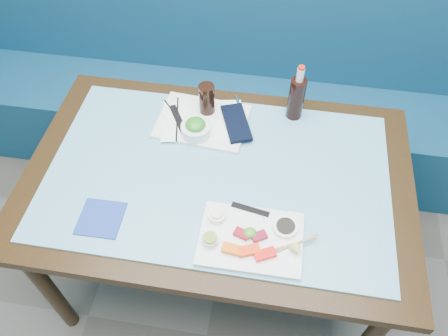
# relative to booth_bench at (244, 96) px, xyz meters

# --- Properties ---
(booth_bench) EXTENTS (3.00, 0.56, 1.17)m
(booth_bench) POSITION_rel_booth_bench_xyz_m (0.00, 0.00, 0.00)
(booth_bench) COLOR navy
(booth_bench) RESTS_ON ground
(dining_table) EXTENTS (1.40, 0.90, 0.75)m
(dining_table) POSITION_rel_booth_bench_xyz_m (0.00, -0.84, 0.29)
(dining_table) COLOR black
(dining_table) RESTS_ON ground
(glass_top) EXTENTS (1.22, 0.76, 0.01)m
(glass_top) POSITION_rel_booth_bench_xyz_m (0.00, -0.84, 0.38)
(glass_top) COLOR #5FA2BF
(glass_top) RESTS_ON dining_table
(sashimi_plate) EXTENTS (0.33, 0.24, 0.02)m
(sashimi_plate) POSITION_rel_booth_bench_xyz_m (0.15, -1.09, 0.39)
(sashimi_plate) COLOR white
(sashimi_plate) RESTS_ON glass_top
(salmon_left) EXTENTS (0.07, 0.04, 0.02)m
(salmon_left) POSITION_rel_booth_bench_xyz_m (0.10, -1.15, 0.41)
(salmon_left) COLOR #F75E09
(salmon_left) RESTS_ON sashimi_plate
(salmon_mid) EXTENTS (0.08, 0.06, 0.02)m
(salmon_mid) POSITION_rel_booth_bench_xyz_m (0.15, -1.14, 0.41)
(salmon_mid) COLOR #FF370A
(salmon_mid) RESTS_ON sashimi_plate
(salmon_right) EXTENTS (0.07, 0.06, 0.02)m
(salmon_right) POSITION_rel_booth_bench_xyz_m (0.20, -1.15, 0.41)
(salmon_right) COLOR #FA100A
(salmon_right) RESTS_ON sashimi_plate
(tuna_left) EXTENTS (0.06, 0.04, 0.02)m
(tuna_left) POSITION_rel_booth_bench_xyz_m (0.12, -1.09, 0.41)
(tuna_left) COLOR maroon
(tuna_left) RESTS_ON sashimi_plate
(tuna_right) EXTENTS (0.06, 0.05, 0.02)m
(tuna_right) POSITION_rel_booth_bench_xyz_m (0.18, -1.09, 0.41)
(tuna_right) COLOR maroon
(tuna_right) RESTS_ON sashimi_plate
(seaweed_garnish) EXTENTS (0.05, 0.05, 0.02)m
(seaweed_garnish) POSITION_rel_booth_bench_xyz_m (0.15, -1.08, 0.41)
(seaweed_garnish) COLOR #428D20
(seaweed_garnish) RESTS_ON sashimi_plate
(ramekin_wasabi) EXTENTS (0.07, 0.07, 0.02)m
(ramekin_wasabi) POSITION_rel_booth_bench_xyz_m (0.03, -1.13, 0.41)
(ramekin_wasabi) COLOR silver
(ramekin_wasabi) RESTS_ON sashimi_plate
(wasabi_fill) EXTENTS (0.05, 0.05, 0.01)m
(wasabi_fill) POSITION_rel_booth_bench_xyz_m (0.03, -1.13, 0.43)
(wasabi_fill) COLOR olive
(wasabi_fill) RESTS_ON ramekin_wasabi
(ramekin_ginger) EXTENTS (0.07, 0.07, 0.02)m
(ramekin_ginger) POSITION_rel_booth_bench_xyz_m (0.03, -1.04, 0.41)
(ramekin_ginger) COLOR white
(ramekin_ginger) RESTS_ON sashimi_plate
(ginger_fill) EXTENTS (0.05, 0.05, 0.01)m
(ginger_fill) POSITION_rel_booth_bench_xyz_m (0.03, -1.04, 0.43)
(ginger_fill) COLOR white
(ginger_fill) RESTS_ON ramekin_ginger
(soy_dish) EXTENTS (0.09, 0.09, 0.02)m
(soy_dish) POSITION_rel_booth_bench_xyz_m (0.26, -1.04, 0.41)
(soy_dish) COLOR white
(soy_dish) RESTS_ON sashimi_plate
(soy_fill) EXTENTS (0.06, 0.06, 0.01)m
(soy_fill) POSITION_rel_booth_bench_xyz_m (0.26, -1.04, 0.42)
(soy_fill) COLOR black
(soy_fill) RESTS_ON soy_dish
(lemon_wedge) EXTENTS (0.05, 0.05, 0.04)m
(lemon_wedge) POSITION_rel_booth_bench_xyz_m (0.30, -1.12, 0.42)
(lemon_wedge) COLOR #EDE670
(lemon_wedge) RESTS_ON sashimi_plate
(chopstick_sleeve) EXTENTS (0.13, 0.04, 0.00)m
(chopstick_sleeve) POSITION_rel_booth_bench_xyz_m (0.14, -0.99, 0.40)
(chopstick_sleeve) COLOR black
(chopstick_sleeve) RESTS_ON sashimi_plate
(wooden_chopstick_a) EXTENTS (0.19, 0.10, 0.01)m
(wooden_chopstick_a) POSITION_rel_booth_bench_xyz_m (0.26, -1.11, 0.40)
(wooden_chopstick_a) COLOR tan
(wooden_chopstick_a) RESTS_ON sashimi_plate
(wooden_chopstick_b) EXTENTS (0.18, 0.12, 0.01)m
(wooden_chopstick_b) POSITION_rel_booth_bench_xyz_m (0.27, -1.11, 0.40)
(wooden_chopstick_b) COLOR #A3734D
(wooden_chopstick_b) RESTS_ON sashimi_plate
(serving_tray) EXTENTS (0.37, 0.29, 0.01)m
(serving_tray) POSITION_rel_booth_bench_xyz_m (-0.10, -0.60, 0.39)
(serving_tray) COLOR white
(serving_tray) RESTS_ON glass_top
(paper_placemat) EXTENTS (0.35, 0.28, 0.00)m
(paper_placemat) POSITION_rel_booth_bench_xyz_m (-0.10, -0.60, 0.40)
(paper_placemat) COLOR white
(paper_placemat) RESTS_ON serving_tray
(seaweed_bowl) EXTENTS (0.14, 0.14, 0.04)m
(seaweed_bowl) POSITION_rel_booth_bench_xyz_m (-0.11, -0.67, 0.42)
(seaweed_bowl) COLOR white
(seaweed_bowl) RESTS_ON serving_tray
(seaweed_salad) EXTENTS (0.08, 0.08, 0.04)m
(seaweed_salad) POSITION_rel_booth_bench_xyz_m (-0.11, -0.67, 0.45)
(seaweed_salad) COLOR #237C1C
(seaweed_salad) RESTS_ON seaweed_bowl
(cola_glass) EXTENTS (0.06, 0.06, 0.13)m
(cola_glass) POSITION_rel_booth_bench_xyz_m (-0.09, -0.54, 0.46)
(cola_glass) COLOR black
(cola_glass) RESTS_ON serving_tray
(navy_pouch) EXTENTS (0.15, 0.22, 0.02)m
(navy_pouch) POSITION_rel_booth_bench_xyz_m (0.03, -0.60, 0.40)
(navy_pouch) COLOR black
(navy_pouch) RESTS_ON serving_tray
(fork) EXTENTS (0.04, 0.10, 0.01)m
(fork) POSITION_rel_booth_bench_xyz_m (0.03, -0.49, 0.40)
(fork) COLOR white
(fork) RESTS_ON serving_tray
(black_chopstick_a) EXTENTS (0.05, 0.24, 0.01)m
(black_chopstick_a) POSITION_rel_booth_bench_xyz_m (-0.20, -0.61, 0.40)
(black_chopstick_a) COLOR black
(black_chopstick_a) RESTS_ON serving_tray
(black_chopstick_b) EXTENTS (0.17, 0.19, 0.01)m
(black_chopstick_b) POSITION_rel_booth_bench_xyz_m (-0.19, -0.61, 0.40)
(black_chopstick_b) COLOR black
(black_chopstick_b) RESTS_ON serving_tray
(tray_sleeve) EXTENTS (0.11, 0.15, 0.00)m
(tray_sleeve) POSITION_rel_booth_bench_xyz_m (-0.20, -0.61, 0.40)
(tray_sleeve) COLOR black
(tray_sleeve) RESTS_ON serving_tray
(cola_bottle_body) EXTENTS (0.07, 0.07, 0.18)m
(cola_bottle_body) POSITION_rel_booth_bench_xyz_m (0.25, -0.50, 0.47)
(cola_bottle_body) COLOR black
(cola_bottle_body) RESTS_ON glass_top
(cola_bottle_neck) EXTENTS (0.04, 0.04, 0.05)m
(cola_bottle_neck) POSITION_rel_booth_bench_xyz_m (0.25, -0.50, 0.59)
(cola_bottle_neck) COLOR silver
(cola_bottle_neck) RESTS_ON cola_bottle_body
(cola_bottle_cap) EXTENTS (0.03, 0.03, 0.01)m
(cola_bottle_cap) POSITION_rel_booth_bench_xyz_m (0.25, -0.50, 0.62)
(cola_bottle_cap) COLOR red
(cola_bottle_cap) RESTS_ON cola_bottle_neck
(blue_napkin) EXTENTS (0.15, 0.15, 0.01)m
(blue_napkin) POSITION_rel_booth_bench_xyz_m (-0.35, -1.09, 0.39)
(blue_napkin) COLOR navy
(blue_napkin) RESTS_ON glass_top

